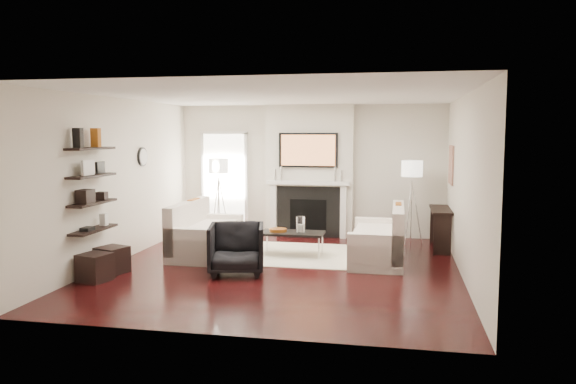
% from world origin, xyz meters
% --- Properties ---
extents(room_envelope, '(6.00, 6.00, 6.00)m').
position_xyz_m(room_envelope, '(0.00, 0.00, 1.35)').
color(room_envelope, black).
rests_on(room_envelope, ground).
extents(chimney_breast, '(1.80, 0.25, 2.70)m').
position_xyz_m(chimney_breast, '(0.00, 2.88, 1.35)').
color(chimney_breast, silver).
rests_on(chimney_breast, floor).
extents(fireplace_surround, '(1.30, 0.02, 1.04)m').
position_xyz_m(fireplace_surround, '(0.00, 2.74, 0.52)').
color(fireplace_surround, black).
rests_on(fireplace_surround, floor).
extents(firebox, '(0.75, 0.02, 0.65)m').
position_xyz_m(firebox, '(0.00, 2.73, 0.45)').
color(firebox, black).
rests_on(firebox, floor).
extents(mantel_pilaster_l, '(0.12, 0.08, 1.10)m').
position_xyz_m(mantel_pilaster_l, '(-0.72, 2.71, 0.55)').
color(mantel_pilaster_l, white).
rests_on(mantel_pilaster_l, floor).
extents(mantel_pilaster_r, '(0.12, 0.08, 1.10)m').
position_xyz_m(mantel_pilaster_r, '(0.72, 2.71, 0.55)').
color(mantel_pilaster_r, white).
rests_on(mantel_pilaster_r, floor).
extents(mantel_shelf, '(1.70, 0.18, 0.07)m').
position_xyz_m(mantel_shelf, '(0.00, 2.69, 1.12)').
color(mantel_shelf, white).
rests_on(mantel_shelf, chimney_breast).
extents(tv_body, '(1.20, 0.06, 0.70)m').
position_xyz_m(tv_body, '(0.00, 2.71, 1.78)').
color(tv_body, black).
rests_on(tv_body, chimney_breast).
extents(tv_screen, '(1.10, 0.00, 0.62)m').
position_xyz_m(tv_screen, '(0.00, 2.68, 1.78)').
color(tv_screen, '#BF723F').
rests_on(tv_screen, tv_body).
extents(candlestick_l_tall, '(0.04, 0.04, 0.30)m').
position_xyz_m(candlestick_l_tall, '(-0.55, 2.70, 1.30)').
color(candlestick_l_tall, silver).
rests_on(candlestick_l_tall, mantel_shelf).
extents(candlestick_l_short, '(0.04, 0.04, 0.24)m').
position_xyz_m(candlestick_l_short, '(-0.68, 2.70, 1.27)').
color(candlestick_l_short, silver).
rests_on(candlestick_l_short, mantel_shelf).
extents(candlestick_r_tall, '(0.04, 0.04, 0.30)m').
position_xyz_m(candlestick_r_tall, '(0.55, 2.70, 1.30)').
color(candlestick_r_tall, silver).
rests_on(candlestick_r_tall, mantel_shelf).
extents(candlestick_r_short, '(0.04, 0.04, 0.24)m').
position_xyz_m(candlestick_r_short, '(0.68, 2.70, 1.27)').
color(candlestick_r_short, silver).
rests_on(candlestick_r_short, mantel_shelf).
extents(hallway_panel, '(0.90, 0.02, 2.10)m').
position_xyz_m(hallway_panel, '(-1.85, 2.98, 1.05)').
color(hallway_panel, white).
rests_on(hallway_panel, floor).
extents(door_trim_l, '(0.06, 0.06, 2.16)m').
position_xyz_m(door_trim_l, '(-2.33, 2.96, 1.05)').
color(door_trim_l, white).
rests_on(door_trim_l, floor).
extents(door_trim_r, '(0.06, 0.06, 2.16)m').
position_xyz_m(door_trim_r, '(-1.37, 2.96, 1.05)').
color(door_trim_r, white).
rests_on(door_trim_r, floor).
extents(door_trim_top, '(1.02, 0.06, 0.06)m').
position_xyz_m(door_trim_top, '(-1.85, 2.96, 2.13)').
color(door_trim_top, white).
rests_on(door_trim_top, wall_back).
extents(rug, '(2.60, 2.00, 0.01)m').
position_xyz_m(rug, '(-0.18, 1.04, 0.01)').
color(rug, beige).
rests_on(rug, floor).
extents(loveseat_left_base, '(0.85, 1.80, 0.42)m').
position_xyz_m(loveseat_left_base, '(-1.49, 0.75, 0.21)').
color(loveseat_left_base, white).
rests_on(loveseat_left_base, floor).
extents(loveseat_left_back, '(0.18, 1.80, 0.80)m').
position_xyz_m(loveseat_left_back, '(-1.82, 0.75, 0.53)').
color(loveseat_left_back, white).
rests_on(loveseat_left_back, floor).
extents(loveseat_left_arm_n, '(0.85, 0.18, 0.60)m').
position_xyz_m(loveseat_left_arm_n, '(-1.49, -0.06, 0.30)').
color(loveseat_left_arm_n, white).
rests_on(loveseat_left_arm_n, floor).
extents(loveseat_left_arm_s, '(0.85, 0.18, 0.60)m').
position_xyz_m(loveseat_left_arm_s, '(-1.49, 1.56, 0.30)').
color(loveseat_left_arm_s, white).
rests_on(loveseat_left_arm_s, floor).
extents(loveseat_left_cushion, '(0.63, 1.44, 0.10)m').
position_xyz_m(loveseat_left_cushion, '(-1.44, 0.75, 0.47)').
color(loveseat_left_cushion, white).
rests_on(loveseat_left_cushion, loveseat_left_base).
extents(pillow_left_orange, '(0.10, 0.42, 0.42)m').
position_xyz_m(pillow_left_orange, '(-1.82, 1.05, 0.73)').
color(pillow_left_orange, '#A45614').
rests_on(pillow_left_orange, loveseat_left_cushion).
extents(pillow_left_charcoal, '(0.10, 0.40, 0.40)m').
position_xyz_m(pillow_left_charcoal, '(-1.82, 0.45, 0.72)').
color(pillow_left_charcoal, black).
rests_on(pillow_left_charcoal, loveseat_left_cushion).
extents(loveseat_right_base, '(0.85, 1.80, 0.42)m').
position_xyz_m(loveseat_right_base, '(1.47, 0.82, 0.21)').
color(loveseat_right_base, white).
rests_on(loveseat_right_base, floor).
extents(loveseat_right_back, '(0.18, 1.80, 0.80)m').
position_xyz_m(loveseat_right_back, '(1.81, 0.82, 0.53)').
color(loveseat_right_back, white).
rests_on(loveseat_right_back, floor).
extents(loveseat_right_arm_n, '(0.85, 0.18, 0.60)m').
position_xyz_m(loveseat_right_arm_n, '(1.47, 0.01, 0.30)').
color(loveseat_right_arm_n, white).
rests_on(loveseat_right_arm_n, floor).
extents(loveseat_right_arm_s, '(0.85, 0.18, 0.60)m').
position_xyz_m(loveseat_right_arm_s, '(1.47, 1.63, 0.30)').
color(loveseat_right_arm_s, white).
rests_on(loveseat_right_arm_s, floor).
extents(loveseat_right_cushion, '(0.63, 1.44, 0.10)m').
position_xyz_m(loveseat_right_cushion, '(1.42, 0.82, 0.47)').
color(loveseat_right_cushion, white).
rests_on(loveseat_right_cushion, loveseat_right_base).
extents(pillow_right_orange, '(0.10, 0.42, 0.42)m').
position_xyz_m(pillow_right_orange, '(1.81, 1.12, 0.73)').
color(pillow_right_orange, '#A45614').
rests_on(pillow_right_orange, loveseat_right_cushion).
extents(pillow_right_charcoal, '(0.10, 0.40, 0.40)m').
position_xyz_m(pillow_right_charcoal, '(1.81, 0.52, 0.72)').
color(pillow_right_charcoal, black).
rests_on(pillow_right_charcoal, loveseat_right_cushion).
extents(coffee_table, '(1.10, 0.55, 0.04)m').
position_xyz_m(coffee_table, '(0.01, 0.93, 0.40)').
color(coffee_table, black).
rests_on(coffee_table, floor).
extents(coffee_leg_nw, '(0.02, 0.02, 0.38)m').
position_xyz_m(coffee_leg_nw, '(-0.49, 0.71, 0.19)').
color(coffee_leg_nw, silver).
rests_on(coffee_leg_nw, floor).
extents(coffee_leg_ne, '(0.02, 0.02, 0.38)m').
position_xyz_m(coffee_leg_ne, '(0.51, 0.71, 0.19)').
color(coffee_leg_ne, silver).
rests_on(coffee_leg_ne, floor).
extents(coffee_leg_sw, '(0.02, 0.02, 0.38)m').
position_xyz_m(coffee_leg_sw, '(-0.49, 1.15, 0.19)').
color(coffee_leg_sw, silver).
rests_on(coffee_leg_sw, floor).
extents(coffee_leg_se, '(0.02, 0.02, 0.38)m').
position_xyz_m(coffee_leg_se, '(0.51, 1.15, 0.19)').
color(coffee_leg_se, silver).
rests_on(coffee_leg_se, floor).
extents(hurricane_glass, '(0.16, 0.16, 0.27)m').
position_xyz_m(hurricane_glass, '(0.16, 0.93, 0.56)').
color(hurricane_glass, white).
rests_on(hurricane_glass, coffee_table).
extents(hurricane_candle, '(0.09, 0.09, 0.13)m').
position_xyz_m(hurricane_candle, '(0.16, 0.93, 0.50)').
color(hurricane_candle, white).
rests_on(hurricane_candle, coffee_table).
extents(copper_bowl, '(0.31, 0.31, 0.05)m').
position_xyz_m(copper_bowl, '(-0.24, 0.93, 0.45)').
color(copper_bowl, '#AD5D1C').
rests_on(copper_bowl, coffee_table).
extents(armchair, '(0.97, 0.93, 0.84)m').
position_xyz_m(armchair, '(-0.60, -0.43, 0.42)').
color(armchair, black).
rests_on(armchair, floor).
extents(lamp_left_post, '(0.02, 0.02, 1.20)m').
position_xyz_m(lamp_left_post, '(-1.85, 2.57, 0.60)').
color(lamp_left_post, silver).
rests_on(lamp_left_post, floor).
extents(lamp_left_shade, '(0.40, 0.40, 0.30)m').
position_xyz_m(lamp_left_shade, '(-1.85, 2.57, 1.45)').
color(lamp_left_shade, white).
rests_on(lamp_left_shade, lamp_left_post).
extents(lamp_left_leg_a, '(0.25, 0.02, 1.23)m').
position_xyz_m(lamp_left_leg_a, '(-1.74, 2.57, 0.60)').
color(lamp_left_leg_a, silver).
rests_on(lamp_left_leg_a, floor).
extents(lamp_left_leg_b, '(0.14, 0.22, 1.23)m').
position_xyz_m(lamp_left_leg_b, '(-1.91, 2.67, 0.60)').
color(lamp_left_leg_b, silver).
rests_on(lamp_left_leg_b, floor).
extents(lamp_left_leg_c, '(0.14, 0.22, 1.23)m').
position_xyz_m(lamp_left_leg_c, '(-1.91, 2.48, 0.60)').
color(lamp_left_leg_c, silver).
rests_on(lamp_left_leg_c, floor).
extents(lamp_right_post, '(0.02, 0.02, 1.20)m').
position_xyz_m(lamp_right_post, '(2.05, 2.44, 0.60)').
color(lamp_right_post, silver).
rests_on(lamp_right_post, floor).
extents(lamp_right_shade, '(0.40, 0.40, 0.30)m').
position_xyz_m(lamp_right_shade, '(2.05, 2.44, 1.45)').
color(lamp_right_shade, white).
rests_on(lamp_right_shade, lamp_right_post).
extents(lamp_right_leg_a, '(0.25, 0.02, 1.23)m').
position_xyz_m(lamp_right_leg_a, '(2.16, 2.44, 0.60)').
color(lamp_right_leg_a, silver).
rests_on(lamp_right_leg_a, floor).
extents(lamp_right_leg_b, '(0.14, 0.22, 1.23)m').
position_xyz_m(lamp_right_leg_b, '(2.00, 2.54, 0.60)').
color(lamp_right_leg_b, silver).
rests_on(lamp_right_leg_b, floor).
extents(lamp_right_leg_c, '(0.14, 0.22, 1.23)m').
position_xyz_m(lamp_right_leg_c, '(1.99, 2.35, 0.60)').
color(lamp_right_leg_c, silver).
rests_on(lamp_right_leg_c, floor).
extents(console_top, '(0.35, 1.20, 0.04)m').
position_xyz_m(console_top, '(2.57, 2.04, 0.73)').
color(console_top, black).
rests_on(console_top, floor).
extents(console_leg_n, '(0.30, 0.04, 0.71)m').
position_xyz_m(console_leg_n, '(2.57, 1.49, 0.35)').
color(console_leg_n, black).
rests_on(console_leg_n, floor).
extents(console_leg_s, '(0.30, 0.04, 0.71)m').
position_xyz_m(console_leg_s, '(2.57, 2.59, 0.35)').
color(console_leg_s, black).
rests_on(console_leg_s, floor).
extents(wall_art, '(0.03, 0.70, 0.70)m').
position_xyz_m(wall_art, '(2.73, 2.05, 1.55)').
color(wall_art, '#AA6F55').
rests_on(wall_art, wall_right).
extents(shelf_bottom, '(0.25, 1.00, 0.03)m').
position_xyz_m(shelf_bottom, '(-2.62, -1.00, 0.70)').
color(shelf_bottom, black).
rests_on(shelf_bottom, wall_left).
extents(shelf_lower, '(0.25, 1.00, 0.04)m').
position_xyz_m(shelf_lower, '(-2.62, -1.00, 1.10)').
color(shelf_lower, black).
rests_on(shelf_lower, wall_left).
extents(shelf_upper, '(0.25, 1.00, 0.04)m').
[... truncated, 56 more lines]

